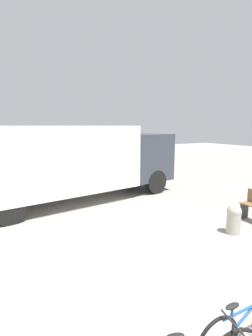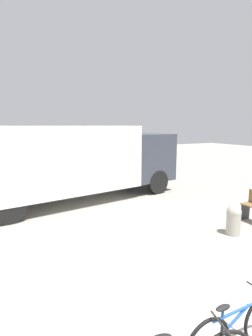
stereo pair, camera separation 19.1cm
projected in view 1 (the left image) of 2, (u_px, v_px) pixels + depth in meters
ground_plane at (247, 300)px, 4.44m from camera, size 60.00×60.00×0.00m
delivery_truck at (73, 159)px, 10.00m from camera, size 8.84×3.61×2.91m
bicycle_middle at (245, 327)px, 3.35m from camera, size 1.69×0.44×0.79m
bollard_near_bench at (234, 218)px, 7.10m from camera, size 0.39×0.39×0.82m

